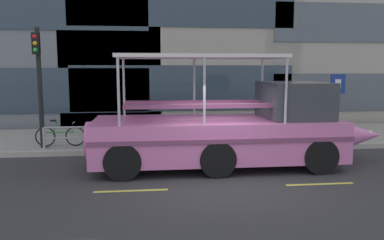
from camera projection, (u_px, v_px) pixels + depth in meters
ground_plane at (221, 177)px, 10.50m from camera, size 120.00×120.00×0.00m
sidewalk at (196, 137)px, 16.00m from camera, size 32.00×4.80×0.18m
curb_edge at (205, 150)px, 13.55m from camera, size 32.00×0.18×0.18m
lane_centreline at (228, 187)px, 9.57m from camera, size 25.80×0.12×0.01m
curb_guardrail at (199, 131)px, 13.78m from camera, size 10.86×0.09×0.77m
traffic_light_pole at (39, 76)px, 13.09m from camera, size 0.24×0.46×4.14m
parking_sign at (337, 95)px, 14.98m from camera, size 0.60×0.12×2.54m
leaned_bicycle at (60, 136)px, 13.65m from camera, size 1.74×0.46×0.96m
duck_tour_boat at (234, 130)px, 11.55m from camera, size 9.09×2.65×3.34m
pedestrian_near_bow at (286, 114)px, 14.82m from camera, size 0.38×0.35×1.67m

